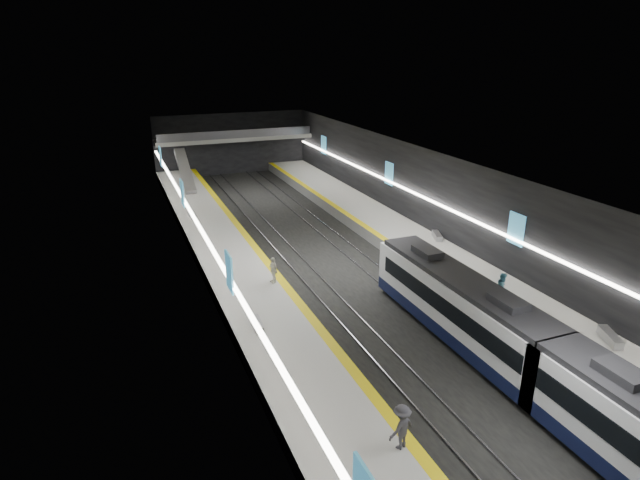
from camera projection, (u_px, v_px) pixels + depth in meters
name	position (u px, v px, depth m)	size (l,w,h in m)	color
ground	(336.00, 268.00, 41.53)	(70.00, 70.00, 0.00)	black
ceiling	(337.00, 167.00, 38.78)	(20.00, 70.00, 0.04)	beige
wall_left	(203.00, 236.00, 36.68)	(0.04, 70.00, 8.00)	black
wall_right	(449.00, 205.00, 43.63)	(0.04, 70.00, 8.00)	black
wall_back	(232.00, 144.00, 70.69)	(20.00, 0.04, 8.00)	black
platform_left	(241.00, 277.00, 38.76)	(5.00, 70.00, 1.00)	slate
tile_surface_left	(241.00, 270.00, 38.58)	(5.00, 70.00, 0.02)	#B5B5B0
tactile_strip_left	(270.00, 266.00, 39.34)	(0.60, 70.00, 0.02)	yellow
platform_right	(419.00, 249.00, 43.97)	(5.00, 70.00, 1.00)	slate
tile_surface_right	(420.00, 243.00, 43.79)	(5.00, 70.00, 0.02)	#B5B5B0
tactile_strip_right	(396.00, 247.00, 43.02)	(0.60, 70.00, 0.02)	yellow
rails	(336.00, 267.00, 41.51)	(6.52, 70.00, 0.12)	gray
train	(552.00, 370.00, 24.69)	(2.69, 29.18, 3.60)	#0E1536
ad_posters	(331.00, 209.00, 40.86)	(19.94, 53.50, 2.20)	#44A2CD
cove_light_left	(206.00, 238.00, 36.82)	(0.25, 68.60, 0.12)	white
cove_light_right	(446.00, 208.00, 43.63)	(0.25, 68.60, 0.12)	white
mezzanine_bridge	(235.00, 138.00, 68.52)	(20.00, 3.00, 1.50)	gray
escalator	(185.00, 171.00, 60.61)	(1.20, 8.00, 0.60)	#99999E
bench_left_near	(257.00, 324.00, 30.73)	(0.48, 1.73, 0.42)	#99999E
bench_left_far	(192.00, 215.00, 50.45)	(0.50, 1.79, 0.44)	#99999E
bench_right_near	(610.00, 337.00, 29.29)	(0.56, 2.02, 0.49)	#99999E
bench_right_far	(437.00, 236.00, 44.88)	(0.52, 1.87, 0.46)	#99999E
passenger_right_b	(502.00, 288.00, 33.63)	(0.93, 0.72, 1.90)	#5399B3
passenger_left_a	(273.00, 270.00, 36.34)	(1.07, 0.44, 1.82)	silver
passenger_left_b	(401.00, 427.00, 21.30)	(1.28, 0.74, 1.98)	#3C3B42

